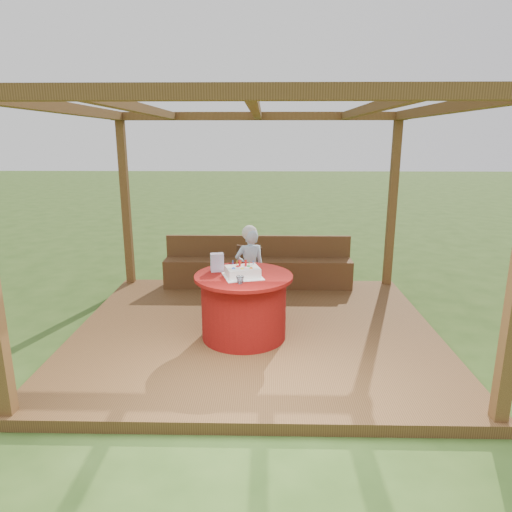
{
  "coord_description": "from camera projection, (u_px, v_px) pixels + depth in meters",
  "views": [
    {
      "loc": [
        0.12,
        -5.37,
        2.46
      ],
      "look_at": [
        0.0,
        0.25,
        1.0
      ],
      "focal_mm": 32.0,
      "sensor_mm": 36.0,
      "label": 1
    }
  ],
  "objects": [
    {
      "name": "gift_bag",
      "position": [
        217.0,
        262.0,
        5.47
      ],
      "size": [
        0.17,
        0.13,
        0.22
      ],
      "primitive_type": "cube",
      "rotation": [
        0.0,
        0.0,
        0.22
      ],
      "color": "pink",
      "rests_on": "table"
    },
    {
      "name": "deck",
      "position": [
        256.0,
        332.0,
        5.8
      ],
      "size": [
        4.5,
        4.0,
        0.12
      ],
      "primitive_type": "cube",
      "color": "brown",
      "rests_on": "ground"
    },
    {
      "name": "pergola",
      "position": [
        256.0,
        142.0,
        5.21
      ],
      "size": [
        4.5,
        4.0,
        2.72
      ],
      "color": "brown",
      "rests_on": "deck"
    },
    {
      "name": "elderly_woman",
      "position": [
        250.0,
        267.0,
        6.33
      ],
      "size": [
        0.48,
        0.38,
        1.19
      ],
      "color": "#A1CBEF",
      "rests_on": "deck"
    },
    {
      "name": "table",
      "position": [
        244.0,
        306.0,
        5.44
      ],
      "size": [
        1.16,
        1.16,
        0.78
      ],
      "color": "maroon",
      "rests_on": "deck"
    },
    {
      "name": "chair",
      "position": [
        246.0,
        274.0,
        6.54
      ],
      "size": [
        0.5,
        0.5,
        0.84
      ],
      "color": "#3C2313",
      "rests_on": "deck"
    },
    {
      "name": "bench",
      "position": [
        258.0,
        270.0,
        7.38
      ],
      "size": [
        3.0,
        0.42,
        0.8
      ],
      "color": "brown",
      "rests_on": "deck"
    },
    {
      "name": "ground",
      "position": [
        256.0,
        337.0,
        5.81
      ],
      "size": [
        60.0,
        60.0,
        0.0
      ],
      "primitive_type": "plane",
      "color": "#2E4C19",
      "rests_on": "ground"
    },
    {
      "name": "drinking_glass",
      "position": [
        240.0,
        280.0,
        5.02
      ],
      "size": [
        0.1,
        0.1,
        0.08
      ],
      "primitive_type": "imported",
      "rotation": [
        0.0,
        0.0,
        -0.18
      ],
      "color": "white",
      "rests_on": "table"
    },
    {
      "name": "birthday_cake",
      "position": [
        243.0,
        272.0,
        5.27
      ],
      "size": [
        0.53,
        0.53,
        0.19
      ],
      "color": "white",
      "rests_on": "table"
    }
  ]
}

